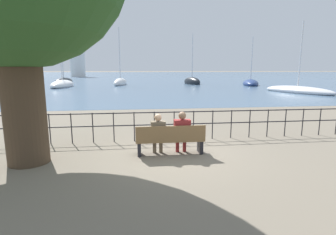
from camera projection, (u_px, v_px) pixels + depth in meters
ground_plane at (170, 154)px, 7.93m from camera, size 1000.00×1000.00×0.00m
harbor_water at (136, 74)px, 163.28m from camera, size 600.00×300.00×0.01m
park_bench at (170, 140)px, 7.79m from camera, size 2.06×0.45×0.90m
seated_person_left at (158, 132)px, 7.78m from camera, size 0.43×0.35×1.24m
seated_person_right at (182, 131)px, 7.86m from camera, size 0.49×0.35×1.28m
promenade_railing at (164, 121)px, 9.34m from camera, size 13.57×0.04×1.05m
sailboat_0 at (192, 82)px, 46.75m from camera, size 2.93×5.94×9.20m
sailboat_1 at (298, 91)px, 29.10m from camera, size 4.87×9.05×7.99m
sailboat_2 at (64, 82)px, 47.37m from camera, size 2.82×6.97×12.39m
sailboat_3 at (63, 85)px, 38.60m from camera, size 2.60×8.49×9.03m
sailboat_4 at (120, 83)px, 43.73m from camera, size 2.69×7.18×9.77m
sailboat_5 at (250, 83)px, 43.34m from camera, size 4.94×7.92×8.18m
harbor_lighthouse at (77, 49)px, 96.18m from camera, size 5.32×5.32×21.76m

